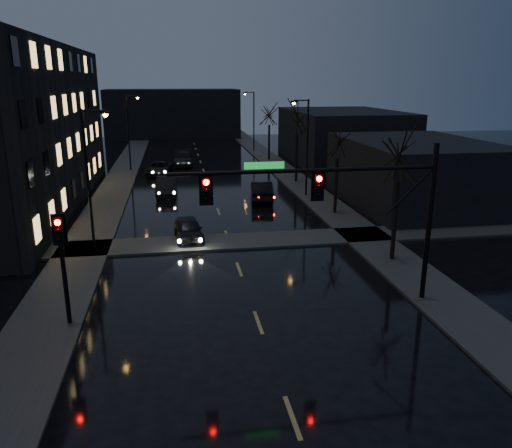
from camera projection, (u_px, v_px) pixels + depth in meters
name	position (u px, v px, depth m)	size (l,w,h in m)	color
sidewalk_left	(114.00, 190.00, 44.49)	(3.00, 140.00, 0.12)	#2D2D2B
sidewalk_right	(299.00, 183.00, 47.13)	(3.00, 140.00, 0.12)	#2D2D2B
sidewalk_cross	(230.00, 242.00, 30.17)	(40.00, 3.00, 0.12)	#2D2D2B
commercial_right_near	(415.00, 173.00, 39.01)	(10.00, 14.00, 5.00)	black
commercial_right_far	(342.00, 136.00, 59.96)	(12.00, 18.00, 6.00)	black
far_block	(173.00, 113.00, 85.02)	(22.00, 10.00, 8.00)	black
signal_mast	(347.00, 197.00, 20.42)	(11.11, 0.41, 7.00)	black
signal_pole_left	(62.00, 254.00, 19.17)	(0.35, 0.41, 4.53)	black
tree_near	(401.00, 146.00, 25.50)	(3.52, 3.52, 8.08)	black
tree_mid_a	(338.00, 134.00, 35.09)	(3.30, 3.30, 7.58)	black
tree_mid_b	(298.00, 112.00, 46.24)	(3.74, 3.74, 8.59)	black
tree_far	(269.00, 110.00, 59.67)	(3.43, 3.43, 7.88)	black
streetlight_l_near	(91.00, 169.00, 27.21)	(1.53, 0.28, 8.00)	black
streetlight_l_far	(130.00, 126.00, 52.80)	(1.53, 0.28, 8.00)	black
streetlight_r_mid	(305.00, 139.00, 40.94)	(1.53, 0.28, 8.00)	black
streetlight_r_far	(252.00, 116.00, 67.48)	(1.53, 0.28, 8.00)	black
oncoming_car_a	(188.00, 229.00, 30.51)	(1.61, 4.01, 1.36)	black
oncoming_car_b	(167.00, 186.00, 42.56)	(1.64, 4.70, 1.55)	black
oncoming_car_c	(159.00, 168.00, 51.65)	(2.28, 4.94, 1.37)	black
oncoming_car_d	(183.00, 159.00, 57.40)	(2.18, 5.35, 1.55)	black
lead_car	(261.00, 191.00, 40.66)	(1.68, 4.81, 1.59)	black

